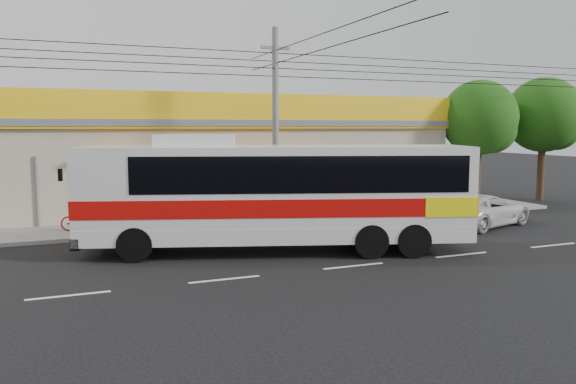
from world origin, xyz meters
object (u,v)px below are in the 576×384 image
object	(u,v)px
motorbike_red	(83,219)
tree_far	(546,118)
coach_bus	(282,189)
white_car	(483,210)
utility_pole	(275,63)
tree_near	(482,120)

from	to	relation	value
motorbike_red	tree_far	xyz separation A→B (m)	(24.70, 1.13, 4.10)
coach_bus	motorbike_red	size ratio (longest dim) A/B	7.54
white_car	motorbike_red	bearing A→B (deg)	57.26
coach_bus	tree_far	world-z (taller)	tree_far
utility_pole	tree_far	size ratio (longest dim) A/B	4.90
tree_near	tree_far	xyz separation A→B (m)	(4.34, -0.21, 0.18)
coach_bus	white_car	world-z (taller)	coach_bus
coach_bus	white_car	distance (m)	9.93
coach_bus	utility_pole	distance (m)	6.52
coach_bus	tree_near	xyz separation A→B (m)	(14.26, 7.01, 2.42)
utility_pole	tree_near	size ratio (longest dim) A/B	5.09
white_car	tree_near	distance (m)	8.14
white_car	tree_near	world-z (taller)	tree_near
utility_pole	tree_far	world-z (taller)	utility_pole
motorbike_red	utility_pole	size ratio (longest dim) A/B	0.05
coach_bus	tree_near	world-z (taller)	tree_near
motorbike_red	tree_near	xyz separation A→B (m)	(20.36, 1.34, 3.92)
tree_far	white_car	bearing A→B (deg)	-149.03
motorbike_red	utility_pole	bearing A→B (deg)	-85.63
utility_pole	tree_far	xyz separation A→B (m)	(17.20, 2.43, -2.03)
coach_bus	tree_near	distance (m)	16.08
white_car	tree_far	world-z (taller)	tree_far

